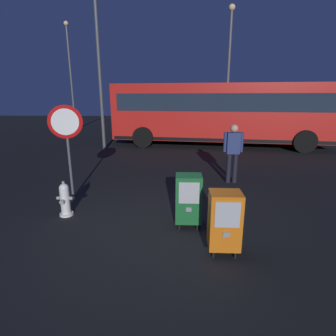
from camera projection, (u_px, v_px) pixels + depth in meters
ground_plane at (149, 232)px, 4.85m from camera, size 60.00×60.00×0.00m
fire_hydrant at (65, 200)px, 5.46m from camera, size 0.33×0.32×0.75m
newspaper_box_primary at (225, 220)px, 4.06m from camera, size 0.48×0.42×1.02m
newspaper_box_secondary at (188, 198)px, 4.93m from camera, size 0.48×0.42×1.02m
stop_sign at (67, 133)px, 6.08m from camera, size 0.71×0.31×2.23m
pedestrian at (233, 150)px, 7.42m from camera, size 0.55×0.22×1.67m
bus_near at (221, 111)px, 13.10m from camera, size 10.74×3.84×3.00m
bus_far at (219, 108)px, 17.32m from camera, size 10.69×3.57×3.00m
street_light_near_left at (99, 59)px, 11.33m from camera, size 0.32×0.32×6.81m
street_light_near_right at (70, 69)px, 18.97m from camera, size 0.32×0.32×7.44m
street_light_far_left at (229, 66)px, 13.54m from camera, size 0.32×0.32×6.76m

